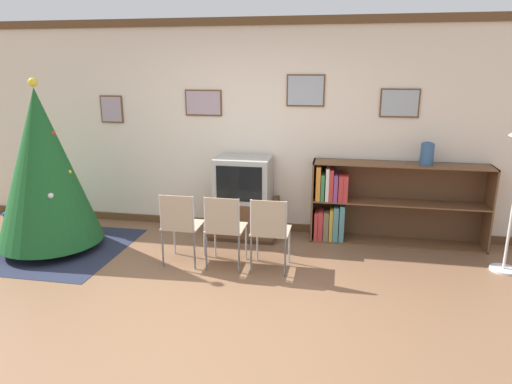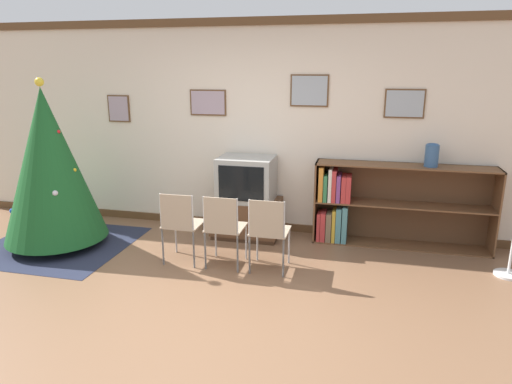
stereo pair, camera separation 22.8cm
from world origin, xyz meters
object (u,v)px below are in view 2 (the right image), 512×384
Objects in this scene: vase at (432,155)px; folding_chair_left at (180,223)px; television at (247,179)px; folding_chair_center at (223,226)px; christmas_tree at (50,165)px; folding_chair_right at (268,230)px; tv_console at (247,218)px; bookshelf at (371,205)px.

folding_chair_left is at bearing -157.78° from vase.
television is 1.03m from folding_chair_center.
folding_chair_right is at bearing -3.17° from christmas_tree.
christmas_tree reaches higher than vase.
tv_console is at bearing 90.00° from folding_chair_center.
christmas_tree reaches higher than tv_console.
tv_console is 1.04× the size of folding_chair_left.
bookshelf is 0.91m from vase.
tv_console is at bearing 21.33° from christmas_tree.
television is at bearing 116.30° from folding_chair_right.
vase reaches higher than tv_console.
folding_chair_center is at bearing 0.00° from folding_chair_left.
folding_chair_center is at bearing -153.41° from vase.
folding_chair_right is (2.66, -0.15, -0.53)m from christmas_tree.
bookshelf reaches higher than tv_console.
christmas_tree is 2.43× the size of folding_chair_right.
bookshelf is at bearing 28.68° from folding_chair_left.
folding_chair_center is (2.17, -0.15, -0.53)m from christmas_tree.
christmas_tree is 0.96× the size of bookshelf.
television is (2.17, 0.84, -0.24)m from christmas_tree.
vase is at bearing 12.22° from christmas_tree.
bookshelf is (1.54, 0.12, -0.27)m from television.
folding_chair_left is 1.00× the size of folding_chair_center.
television is at bearing -90.00° from tv_console.
folding_chair_center is 2.52m from vase.
folding_chair_right is (0.49, -0.99, -0.29)m from television.
television is 0.83× the size of folding_chair_right.
christmas_tree is 4.45m from vase.
bookshelf is 7.82× the size of vase.
christmas_tree is at bearing -165.43° from bookshelf.
christmas_tree is 2.43× the size of folding_chair_center.
television is 0.83× the size of folding_chair_center.
television is 2.21m from vase.
tv_console is at bearing -177.54° from vase.
christmas_tree is 2.35× the size of tv_console.
folding_chair_center is at bearing -90.00° from television.
folding_chair_right is at bearing 0.00° from folding_chair_center.
christmas_tree is at bearing 176.83° from folding_chair_right.
vase is at bearing 22.22° from folding_chair_left.
vase is (2.17, 1.09, 0.67)m from folding_chair_center.
vase is at bearing 2.53° from television.
folding_chair_right is at bearing -63.70° from television.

